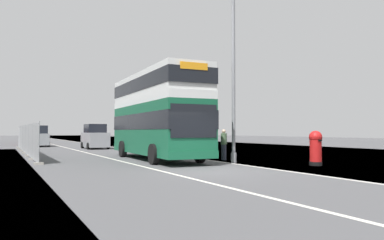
{
  "coord_description": "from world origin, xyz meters",
  "views": [
    {
      "loc": [
        -7.54,
        -13.23,
        1.61
      ],
      "look_at": [
        1.63,
        4.87,
        2.2
      ],
      "focal_mm": 35.7,
      "sensor_mm": 36.0,
      "label": 1
    }
  ],
  "objects_px": {
    "double_decker_bus": "(157,114)",
    "car_receding_mid": "(38,137)",
    "car_oncoming_near": "(95,137)",
    "lamppost_foreground": "(233,76)",
    "roadworks_barrier": "(203,144)",
    "car_receding_far": "(32,137)",
    "red_pillar_postbox": "(316,146)",
    "pedestrian_at_kerb": "(224,145)",
    "car_far_side": "(27,135)"
  },
  "relations": [
    {
      "from": "double_decker_bus",
      "to": "car_receding_mid",
      "type": "height_order",
      "value": "double_decker_bus"
    },
    {
      "from": "car_oncoming_near",
      "to": "car_receding_mid",
      "type": "xyz_separation_m",
      "value": [
        -4.18,
        7.64,
        -0.03
      ]
    },
    {
      "from": "lamppost_foreground",
      "to": "roadworks_barrier",
      "type": "bearing_deg",
      "value": 76.67
    },
    {
      "from": "lamppost_foreground",
      "to": "car_receding_far",
      "type": "distance_m",
      "value": 34.02
    },
    {
      "from": "lamppost_foreground",
      "to": "car_oncoming_near",
      "type": "height_order",
      "value": "lamppost_foreground"
    },
    {
      "from": "roadworks_barrier",
      "to": "red_pillar_postbox",
      "type": "bearing_deg",
      "value": -82.06
    },
    {
      "from": "red_pillar_postbox",
      "to": "roadworks_barrier",
      "type": "height_order",
      "value": "red_pillar_postbox"
    },
    {
      "from": "car_oncoming_near",
      "to": "pedestrian_at_kerb",
      "type": "relative_size",
      "value": 2.52
    },
    {
      "from": "roadworks_barrier",
      "to": "pedestrian_at_kerb",
      "type": "bearing_deg",
      "value": -101.67
    },
    {
      "from": "car_far_side",
      "to": "roadworks_barrier",
      "type": "bearing_deg",
      "value": -77.39
    },
    {
      "from": "car_oncoming_near",
      "to": "double_decker_bus",
      "type": "bearing_deg",
      "value": -89.51
    },
    {
      "from": "double_decker_bus",
      "to": "red_pillar_postbox",
      "type": "height_order",
      "value": "double_decker_bus"
    },
    {
      "from": "red_pillar_postbox",
      "to": "car_far_side",
      "type": "bearing_deg",
      "value": 101.73
    },
    {
      "from": "double_decker_bus",
      "to": "lamppost_foreground",
      "type": "distance_m",
      "value": 5.07
    },
    {
      "from": "lamppost_foreground",
      "to": "car_receding_far",
      "type": "xyz_separation_m",
      "value": [
        -7.09,
        33.09,
        -3.48
      ]
    },
    {
      "from": "double_decker_bus",
      "to": "car_oncoming_near",
      "type": "xyz_separation_m",
      "value": [
        -0.13,
        15.0,
        -1.53
      ]
    },
    {
      "from": "car_receding_mid",
      "to": "car_far_side",
      "type": "relative_size",
      "value": 1.07
    },
    {
      "from": "double_decker_bus",
      "to": "car_far_side",
      "type": "height_order",
      "value": "double_decker_bus"
    },
    {
      "from": "roadworks_barrier",
      "to": "car_receding_far",
      "type": "distance_m",
      "value": 28.65
    },
    {
      "from": "pedestrian_at_kerb",
      "to": "car_receding_mid",
      "type": "bearing_deg",
      "value": 106.96
    },
    {
      "from": "lamppost_foreground",
      "to": "car_receding_mid",
      "type": "distance_m",
      "value": 27.66
    },
    {
      "from": "roadworks_barrier",
      "to": "pedestrian_at_kerb",
      "type": "relative_size",
      "value": 1.12
    },
    {
      "from": "red_pillar_postbox",
      "to": "pedestrian_at_kerb",
      "type": "distance_m",
      "value": 5.3
    },
    {
      "from": "car_far_side",
      "to": "red_pillar_postbox",
      "type": "bearing_deg",
      "value": -78.27
    },
    {
      "from": "red_pillar_postbox",
      "to": "car_oncoming_near",
      "type": "height_order",
      "value": "car_oncoming_near"
    },
    {
      "from": "car_receding_mid",
      "to": "double_decker_bus",
      "type": "bearing_deg",
      "value": -79.23
    },
    {
      "from": "lamppost_foreground",
      "to": "car_receding_mid",
      "type": "relative_size",
      "value": 2.03
    },
    {
      "from": "car_receding_mid",
      "to": "car_receding_far",
      "type": "xyz_separation_m",
      "value": [
        -0.12,
        6.54,
        -0.08
      ]
    },
    {
      "from": "double_decker_bus",
      "to": "pedestrian_at_kerb",
      "type": "bearing_deg",
      "value": -32.43
    },
    {
      "from": "car_receding_mid",
      "to": "car_far_side",
      "type": "bearing_deg",
      "value": 90.11
    },
    {
      "from": "double_decker_bus",
      "to": "roadworks_barrier",
      "type": "relative_size",
      "value": 5.38
    },
    {
      "from": "roadworks_barrier",
      "to": "car_receding_mid",
      "type": "xyz_separation_m",
      "value": [
        -8.33,
        20.83,
        0.24
      ]
    },
    {
      "from": "car_oncoming_near",
      "to": "pedestrian_at_kerb",
      "type": "bearing_deg",
      "value": -78.88
    },
    {
      "from": "lamppost_foreground",
      "to": "car_oncoming_near",
      "type": "distance_m",
      "value": 19.4
    },
    {
      "from": "red_pillar_postbox",
      "to": "roadworks_barrier",
      "type": "xyz_separation_m",
      "value": [
        -1.22,
        8.75,
        -0.12
      ]
    },
    {
      "from": "car_far_side",
      "to": "car_oncoming_near",
      "type": "bearing_deg",
      "value": -80.12
    },
    {
      "from": "car_receding_far",
      "to": "double_decker_bus",
      "type": "bearing_deg",
      "value": -81.38
    },
    {
      "from": "red_pillar_postbox",
      "to": "car_oncoming_near",
      "type": "distance_m",
      "value": 22.59
    },
    {
      "from": "roadworks_barrier",
      "to": "car_oncoming_near",
      "type": "bearing_deg",
      "value": 107.45
    },
    {
      "from": "car_oncoming_near",
      "to": "car_receding_far",
      "type": "relative_size",
      "value": 0.95
    },
    {
      "from": "roadworks_barrier",
      "to": "double_decker_bus",
      "type": "bearing_deg",
      "value": -155.73
    },
    {
      "from": "roadworks_barrier",
      "to": "car_receding_far",
      "type": "bearing_deg",
      "value": 107.14
    },
    {
      "from": "car_far_side",
      "to": "pedestrian_at_kerb",
      "type": "xyz_separation_m",
      "value": [
        7.56,
        -41.23,
        -0.15
      ]
    },
    {
      "from": "double_decker_bus",
      "to": "red_pillar_postbox",
      "type": "bearing_deg",
      "value": -52.97
    },
    {
      "from": "lamppost_foreground",
      "to": "car_receding_far",
      "type": "relative_size",
      "value": 2.06
    },
    {
      "from": "lamppost_foreground",
      "to": "red_pillar_postbox",
      "type": "xyz_separation_m",
      "value": [
        2.58,
        -3.04,
        -3.52
      ]
    },
    {
      "from": "roadworks_barrier",
      "to": "car_far_side",
      "type": "distance_m",
      "value": 38.29
    },
    {
      "from": "red_pillar_postbox",
      "to": "car_receding_mid",
      "type": "height_order",
      "value": "car_receding_mid"
    },
    {
      "from": "double_decker_bus",
      "to": "red_pillar_postbox",
      "type": "xyz_separation_m",
      "value": [
        5.24,
        -6.94,
        -1.68
      ]
    },
    {
      "from": "car_receding_far",
      "to": "car_oncoming_near",
      "type": "bearing_deg",
      "value": -73.15
    }
  ]
}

